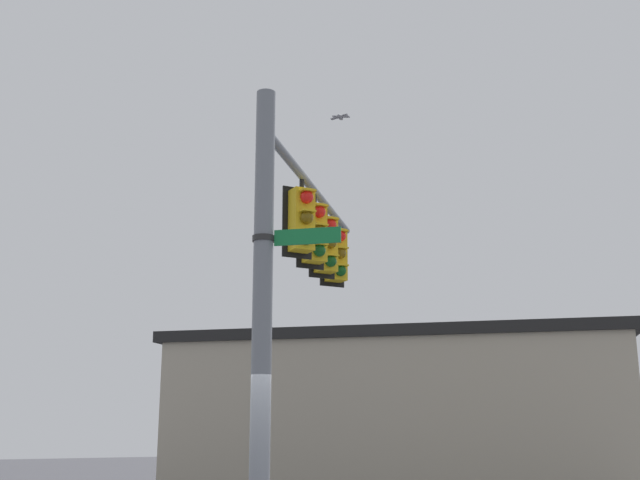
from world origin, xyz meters
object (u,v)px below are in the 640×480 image
object	(u,v)px
traffic_light_mid_inner	(315,233)
street_name_sign	(283,238)
bird_flying	(340,117)
traffic_light_nearest_pole	(302,220)
traffic_light_arm_end	(337,255)
traffic_light_mid_outer	(326,244)

from	to	relation	value
traffic_light_mid_inner	street_name_sign	distance (m)	3.10
street_name_sign	bird_flying	distance (m)	7.67
traffic_light_nearest_pole	traffic_light_arm_end	distance (m)	2.74
traffic_light_nearest_pole	bird_flying	xyz separation A→B (m)	(-2.60, -3.33, 3.56)
traffic_light_mid_outer	traffic_light_arm_end	size ratio (longest dim) A/B	1.00
traffic_light_arm_end	street_name_sign	xyz separation A→B (m)	(2.93, 3.81, -0.82)
traffic_light_mid_inner	traffic_light_mid_outer	size ratio (longest dim) A/B	1.00
street_name_sign	traffic_light_mid_inner	bearing A→B (deg)	-125.63
traffic_light_nearest_pole	traffic_light_arm_end	world-z (taller)	same
traffic_light_nearest_pole	traffic_light_mid_inner	bearing A→B (deg)	-130.79
traffic_light_mid_inner	bird_flying	world-z (taller)	bird_flying
traffic_light_mid_outer	traffic_light_arm_end	world-z (taller)	same
traffic_light_mid_inner	bird_flying	bearing A→B (deg)	-127.16
traffic_light_mid_outer	traffic_light_arm_end	bearing A→B (deg)	-130.79
traffic_light_mid_outer	bird_flying	xyz separation A→B (m)	(-1.40, -1.95, 3.56)
bird_flying	traffic_light_nearest_pole	bearing A→B (deg)	52.06
street_name_sign	bird_flying	world-z (taller)	bird_flying
traffic_light_nearest_pole	bird_flying	distance (m)	5.52
traffic_light_nearest_pole	street_name_sign	xyz separation A→B (m)	(1.14, 1.74, -0.82)
traffic_light_nearest_pole	traffic_light_arm_end	xyz separation A→B (m)	(-1.79, -2.08, 0.00)
traffic_light_arm_end	bird_flying	xyz separation A→B (m)	(-0.81, -1.25, 3.56)
traffic_light_mid_outer	street_name_sign	distance (m)	3.98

